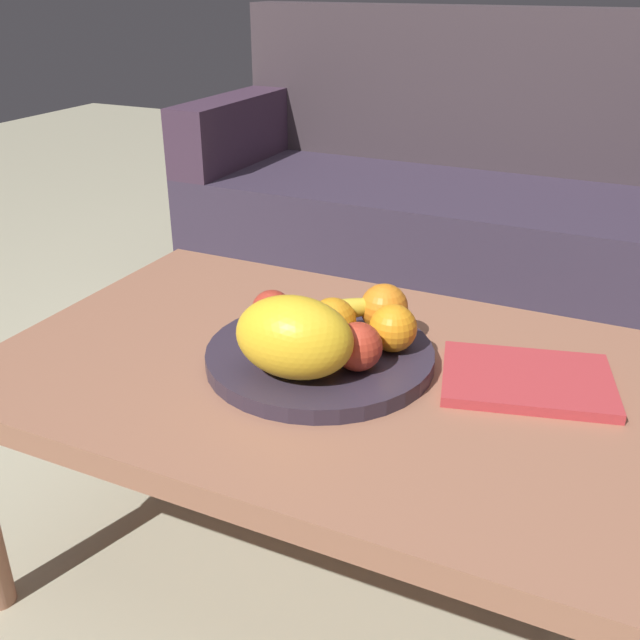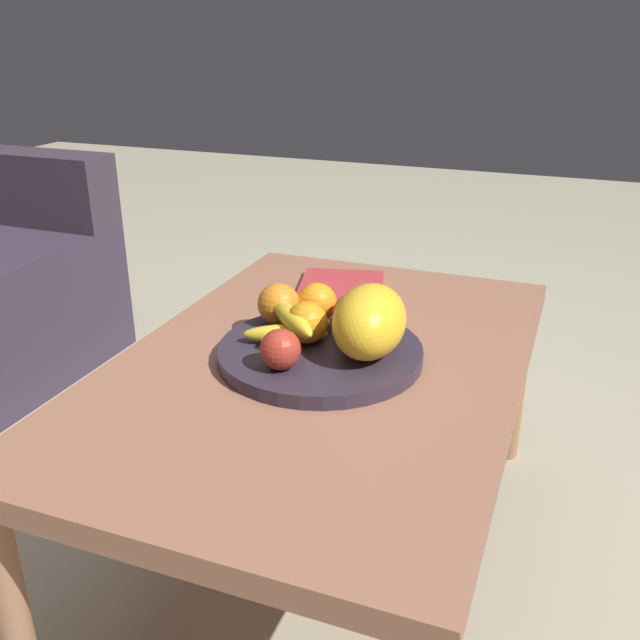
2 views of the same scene
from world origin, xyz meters
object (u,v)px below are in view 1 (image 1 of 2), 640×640
at_px(coffee_table, 325,389).
at_px(fruit_bowl, 320,356).
at_px(melon_large_front, 294,337).
at_px(couch, 462,209).
at_px(apple_left, 358,347).
at_px(apple_front, 272,310).
at_px(orange_left, 393,328).
at_px(banana_bunch, 335,318).
at_px(orange_right, 384,308).
at_px(magazine, 527,380).
at_px(orange_front, 330,321).

bearing_deg(coffee_table, fruit_bowl, 178.80).
bearing_deg(melon_large_front, fruit_bowl, 90.47).
distance_m(couch, apple_left, 1.40).
distance_m(fruit_bowl, apple_front, 0.12).
height_order(couch, melon_large_front, couch).
relative_size(fruit_bowl, melon_large_front, 2.03).
bearing_deg(coffee_table, orange_left, 25.77).
bearing_deg(coffee_table, banana_bunch, 97.54).
bearing_deg(fruit_bowl, melon_large_front, -89.53).
distance_m(coffee_table, fruit_bowl, 0.06).
bearing_deg(fruit_bowl, orange_left, 23.81).
height_order(fruit_bowl, orange_left, orange_left).
bearing_deg(melon_large_front, orange_right, 71.74).
bearing_deg(apple_left, orange_left, 72.00).
xyz_separation_m(couch, banana_bunch, (0.13, -1.28, 0.19)).
xyz_separation_m(orange_left, apple_left, (-0.03, -0.08, -0.00)).
relative_size(coffee_table, apple_left, 14.16).
relative_size(coffee_table, melon_large_front, 5.89).
xyz_separation_m(orange_right, apple_front, (-0.17, -0.08, -0.01)).
xyz_separation_m(fruit_bowl, orange_right, (0.07, 0.11, 0.05)).
bearing_deg(couch, magazine, -71.00).
distance_m(couch, magazine, 1.34).
bearing_deg(banana_bunch, orange_right, 39.44).
relative_size(orange_front, orange_right, 0.95).
height_order(orange_right, banana_bunch, orange_right).
height_order(fruit_bowl, banana_bunch, banana_bunch).
bearing_deg(apple_left, fruit_bowl, 156.34).
relative_size(couch, fruit_bowl, 4.73).
xyz_separation_m(banana_bunch, magazine, (0.31, 0.02, -0.05)).
bearing_deg(orange_right, banana_bunch, -140.56).
bearing_deg(couch, orange_left, -79.94).
height_order(fruit_bowl, orange_front, orange_front).
distance_m(coffee_table, apple_left, 0.13).
xyz_separation_m(couch, apple_front, (0.02, -1.31, 0.19)).
bearing_deg(coffee_table, orange_front, 97.45).
bearing_deg(orange_front, orange_right, 52.39).
relative_size(apple_left, magazine, 0.29).
bearing_deg(coffee_table, couch, 95.72).
height_order(couch, orange_front, couch).
xyz_separation_m(fruit_bowl, magazine, (0.31, 0.07, -0.00)).
distance_m(coffee_table, banana_bunch, 0.12).
bearing_deg(couch, banana_bunch, -84.36).
relative_size(melon_large_front, banana_bunch, 1.15).
bearing_deg(coffee_table, orange_right, 62.14).
distance_m(apple_left, magazine, 0.26).
bearing_deg(fruit_bowl, orange_right, 58.65).
bearing_deg(orange_right, melon_large_front, -108.26).
distance_m(coffee_table, magazine, 0.31).
distance_m(couch, orange_right, 1.26).
bearing_deg(orange_front, apple_front, 179.20).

